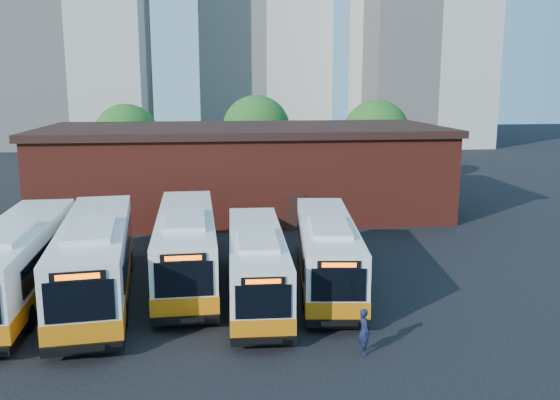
{
  "coord_description": "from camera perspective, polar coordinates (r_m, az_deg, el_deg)",
  "views": [
    {
      "loc": [
        -2.38,
        -23.13,
        9.43
      ],
      "look_at": [
        0.93,
        5.23,
        3.8
      ],
      "focal_mm": 38.0,
      "sensor_mm": 36.0,
      "label": 1
    }
  ],
  "objects": [
    {
      "name": "ground",
      "position": [
        25.09,
        -0.75,
        -10.93
      ],
      "size": [
        220.0,
        220.0,
        0.0
      ],
      "primitive_type": "plane",
      "color": "black"
    },
    {
      "name": "bus_mideast",
      "position": [
        26.5,
        -2.27,
        -6.45
      ],
      "size": [
        2.75,
        11.57,
        3.13
      ],
      "rotation": [
        0.0,
        0.0,
        -0.03
      ],
      "color": "white",
      "rests_on": "ground"
    },
    {
      "name": "depot_building",
      "position": [
        43.64,
        -3.47,
        3.0
      ],
      "size": [
        28.6,
        12.6,
        6.4
      ],
      "color": "maroon",
      "rests_on": "ground"
    },
    {
      "name": "bus_west",
      "position": [
        27.64,
        -17.28,
        -5.7
      ],
      "size": [
        4.07,
        13.59,
        3.65
      ],
      "rotation": [
        0.0,
        0.0,
        0.1
      ],
      "color": "white",
      "rests_on": "ground"
    },
    {
      "name": "bus_east",
      "position": [
        28.26,
        4.52,
        -5.22
      ],
      "size": [
        3.82,
        12.18,
        3.27
      ],
      "rotation": [
        0.0,
        0.0,
        -0.12
      ],
      "color": "white",
      "rests_on": "ground"
    },
    {
      "name": "bus_farwest",
      "position": [
        28.46,
        -23.9,
        -5.77
      ],
      "size": [
        3.14,
        13.15,
        3.56
      ],
      "rotation": [
        0.0,
        0.0,
        0.03
      ],
      "color": "white",
      "rests_on": "ground"
    },
    {
      "name": "bus_midwest",
      "position": [
        29.06,
        -8.99,
        -4.64
      ],
      "size": [
        2.98,
        12.94,
        3.5
      ],
      "rotation": [
        0.0,
        0.0,
        0.02
      ],
      "color": "white",
      "rests_on": "ground"
    },
    {
      "name": "tree_mid",
      "position": [
        57.46,
        -2.28,
        6.8
      ],
      "size": [
        6.56,
        6.56,
        8.36
      ],
      "color": "#382314",
      "rests_on": "ground"
    },
    {
      "name": "transit_worker",
      "position": [
        21.61,
        8.1,
        -12.39
      ],
      "size": [
        0.48,
        0.66,
        1.68
      ],
      "primitive_type": "imported",
      "rotation": [
        0.0,
        0.0,
        1.7
      ],
      "color": "#131B36",
      "rests_on": "ground"
    },
    {
      "name": "tree_east",
      "position": [
        56.46,
        9.23,
        6.34
      ],
      "size": [
        6.24,
        6.24,
        7.96
      ],
      "color": "#382314",
      "rests_on": "ground"
    },
    {
      "name": "tree_west",
      "position": [
        55.86,
        -14.55,
        5.88
      ],
      "size": [
        6.0,
        6.0,
        7.65
      ],
      "color": "#382314",
      "rests_on": "ground"
    }
  ]
}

